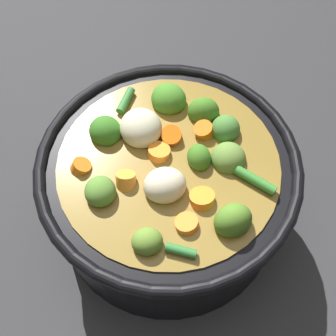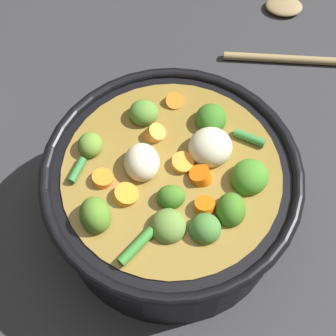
% 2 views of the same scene
% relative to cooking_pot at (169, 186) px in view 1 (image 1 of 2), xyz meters
% --- Properties ---
extents(ground_plane, '(1.10, 1.10, 0.00)m').
position_rel_cooking_pot_xyz_m(ground_plane, '(0.00, -0.00, -0.07)').
color(ground_plane, '#2D2D30').
extents(cooking_pot, '(0.30, 0.30, 0.16)m').
position_rel_cooking_pot_xyz_m(cooking_pot, '(0.00, 0.00, 0.00)').
color(cooking_pot, black).
rests_on(cooking_pot, ground_plane).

